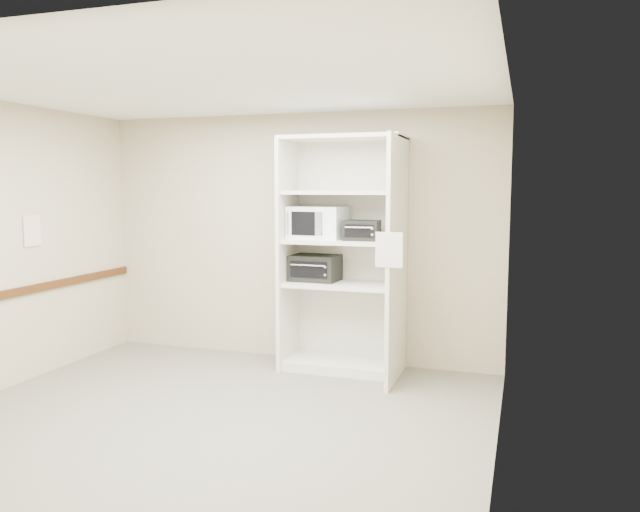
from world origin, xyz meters
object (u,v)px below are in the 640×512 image
(shelving_unit, at_px, (347,263))
(toaster_oven_upper, at_px, (362,230))
(microwave, at_px, (318,222))
(toaster_oven_lower, at_px, (315,268))

(shelving_unit, xyz_separation_m, toaster_oven_upper, (0.17, -0.05, 0.34))
(microwave, bearing_deg, shelving_unit, -2.16)
(toaster_oven_lower, bearing_deg, microwave, -17.63)
(toaster_oven_upper, bearing_deg, shelving_unit, 159.78)
(shelving_unit, relative_size, microwave, 4.35)
(shelving_unit, distance_m, toaster_oven_upper, 0.38)
(shelving_unit, relative_size, toaster_oven_upper, 6.88)
(shelving_unit, height_order, toaster_oven_lower, shelving_unit)
(shelving_unit, bearing_deg, toaster_oven_lower, 172.65)
(microwave, bearing_deg, toaster_oven_lower, 163.35)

